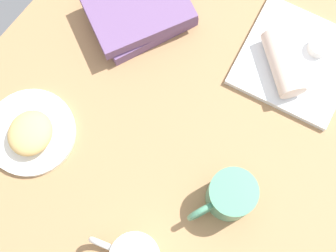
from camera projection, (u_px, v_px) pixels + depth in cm
name	position (u px, v px, depth cm)	size (l,w,h in cm)	color
dining_table	(167.00, 145.00, 110.49)	(110.00, 90.00, 4.00)	#9E754C
round_plate	(31.00, 132.00, 108.49)	(19.08, 19.08, 1.40)	white
scone_pastry	(30.00, 133.00, 105.29)	(9.96, 9.09, 4.70)	#DBB269
square_plate	(296.00, 61.00, 112.79)	(23.67, 23.67, 1.60)	white
sauce_cup	(319.00, 46.00, 111.44)	(4.65, 4.65, 2.41)	silver
breakfast_wrap	(283.00, 63.00, 108.68)	(5.82, 5.82, 14.42)	beige
book_stack	(140.00, 13.00, 113.00)	(26.73, 24.57, 6.54)	#6B4C7A
coffee_mug	(230.00, 196.00, 100.59)	(13.98, 9.58, 9.69)	#4C8C6B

